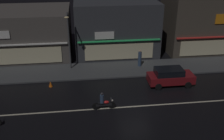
{
  "coord_description": "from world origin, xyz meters",
  "views": [
    {
      "loc": [
        -4.2,
        -17.84,
        11.75
      ],
      "look_at": [
        -1.55,
        3.51,
        1.79
      ],
      "focal_mm": 41.83,
      "sensor_mm": 36.0,
      "label": 1
    }
  ],
  "objects_px": {
    "parked_car_near_kerb": "(170,76)",
    "motorcycle_following": "(103,102)",
    "streetlamp_west": "(69,36)",
    "pedestrian_on_sidewalk": "(140,59)",
    "traffic_cone": "(51,84)"
  },
  "relations": [
    {
      "from": "parked_car_near_kerb",
      "to": "motorcycle_following",
      "type": "xyz_separation_m",
      "value": [
        -6.68,
        -3.43,
        -0.24
      ]
    },
    {
      "from": "parked_car_near_kerb",
      "to": "motorcycle_following",
      "type": "distance_m",
      "value": 7.51
    },
    {
      "from": "streetlamp_west",
      "to": "pedestrian_on_sidewalk",
      "type": "xyz_separation_m",
      "value": [
        7.47,
        -0.06,
        -2.77
      ]
    },
    {
      "from": "parked_car_near_kerb",
      "to": "streetlamp_west",
      "type": "bearing_deg",
      "value": 154.74
    },
    {
      "from": "motorcycle_following",
      "to": "traffic_cone",
      "type": "relative_size",
      "value": 3.45
    },
    {
      "from": "streetlamp_west",
      "to": "parked_car_near_kerb",
      "type": "relative_size",
      "value": 1.4
    },
    {
      "from": "pedestrian_on_sidewalk",
      "to": "parked_car_near_kerb",
      "type": "xyz_separation_m",
      "value": [
        1.95,
        -4.38,
        -0.12
      ]
    },
    {
      "from": "streetlamp_west",
      "to": "motorcycle_following",
      "type": "distance_m",
      "value": 8.91
    },
    {
      "from": "streetlamp_west",
      "to": "motorcycle_following",
      "type": "bearing_deg",
      "value": -70.77
    },
    {
      "from": "motorcycle_following",
      "to": "streetlamp_west",
      "type": "bearing_deg",
      "value": -75.92
    },
    {
      "from": "streetlamp_west",
      "to": "pedestrian_on_sidewalk",
      "type": "height_order",
      "value": "streetlamp_west"
    },
    {
      "from": "motorcycle_following",
      "to": "traffic_cone",
      "type": "height_order",
      "value": "motorcycle_following"
    },
    {
      "from": "motorcycle_following",
      "to": "parked_car_near_kerb",
      "type": "bearing_deg",
      "value": -157.95
    },
    {
      "from": "parked_car_near_kerb",
      "to": "traffic_cone",
      "type": "bearing_deg",
      "value": 175.12
    },
    {
      "from": "pedestrian_on_sidewalk",
      "to": "traffic_cone",
      "type": "distance_m",
      "value": 9.93
    }
  ]
}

